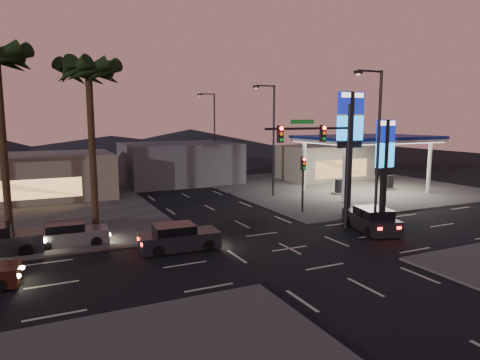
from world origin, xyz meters
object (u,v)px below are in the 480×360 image
pylon_sign_tall (350,128)px  suv_station (371,220)px  traffic_signal_mast (326,149)px  car_lane_a_front (178,238)px  car_lane_b_front (70,235)px  gas_station (367,140)px  pylon_sign_short (385,152)px

pylon_sign_tall → suv_station: 7.47m
pylon_sign_tall → traffic_signal_mast: 6.02m
car_lane_a_front → suv_station: 12.37m
traffic_signal_mast → car_lane_b_front: bearing=165.4°
pylon_sign_tall → car_lane_a_front: 15.49m
gas_station → car_lane_b_front: gas_station is taller
pylon_sign_tall → gas_station: bearing=40.9°
suv_station → car_lane_a_front: bearing=173.3°
car_lane_a_front → car_lane_b_front: size_ratio=1.06×
suv_station → traffic_signal_mast: bearing=161.5°
pylon_sign_tall → car_lane_a_front: bearing=-167.8°
car_lane_b_front → car_lane_a_front: bearing=-32.3°
pylon_sign_short → traffic_signal_mast: 7.69m
pylon_sign_short → car_lane_b_front: bearing=176.6°
traffic_signal_mast → pylon_sign_short: bearing=19.1°
traffic_signal_mast → suv_station: size_ratio=1.65×
traffic_signal_mast → car_lane_a_front: traffic_signal_mast is taller
suv_station → pylon_sign_tall: bearing=68.4°
car_lane_b_front → traffic_signal_mast: bearing=-14.6°
car_lane_b_front → gas_station: bearing=13.0°
gas_station → car_lane_b_front: 27.91m
traffic_signal_mast → gas_station: bearing=39.3°
gas_station → traffic_signal_mast: 15.82m
pylon_sign_tall → suv_station: bearing=-111.6°
car_lane_b_front → suv_station: (17.56, -4.78, 0.08)m
gas_station → pylon_sign_tall: 10.01m
pylon_sign_short → suv_station: (-4.28, -3.50, -3.96)m
car_lane_b_front → pylon_sign_tall: bearing=-0.8°
traffic_signal_mast → car_lane_a_front: bearing=177.2°
gas_station → pylon_sign_tall: bearing=-139.1°
gas_station → suv_station: (-9.28, -11.00, -4.38)m
gas_station → pylon_sign_tall: size_ratio=1.36×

